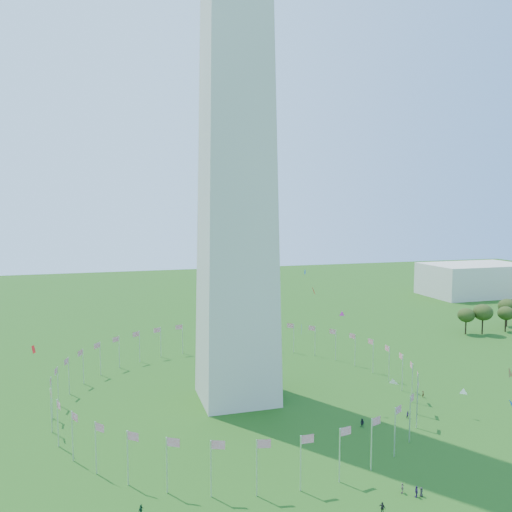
# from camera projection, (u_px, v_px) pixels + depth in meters

# --- Properties ---
(washington_monument) EXTENTS (16.80, 16.80, 169.00)m
(washington_monument) POSITION_uv_depth(u_px,v_px,m) (236.00, 21.00, 107.98)
(washington_monument) COLOR beige
(washington_monument) RESTS_ON ground
(flag_ring) EXTENTS (80.24, 80.24, 9.00)m
(flag_ring) POSITION_uv_depth(u_px,v_px,m) (237.00, 379.00, 115.57)
(flag_ring) COLOR silver
(flag_ring) RESTS_ON ground
(gov_building_east_a) EXTENTS (50.00, 30.00, 16.00)m
(gov_building_east_a) POSITION_uv_depth(u_px,v_px,m) (474.00, 280.00, 253.12)
(gov_building_east_a) COLOR beige
(gov_building_east_a) RESTS_ON ground
(crowd) EXTENTS (94.02, 67.88, 1.97)m
(crowd) POSITION_uv_depth(u_px,v_px,m) (404.00, 511.00, 71.30)
(crowd) COLOR #36194B
(crowd) RESTS_ON ground
(kites_aloft) EXTENTS (112.78, 74.36, 30.11)m
(kites_aloft) POSITION_uv_depth(u_px,v_px,m) (325.00, 346.00, 94.24)
(kites_aloft) COLOR white
(kites_aloft) RESTS_ON ground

